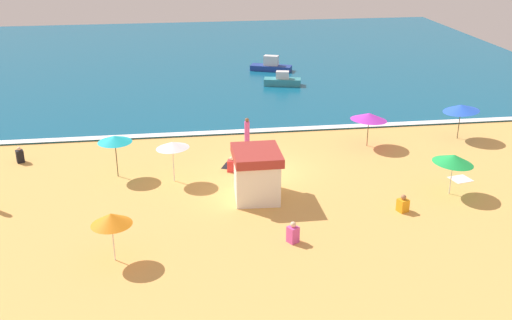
% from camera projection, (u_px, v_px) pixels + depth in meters
% --- Properties ---
extents(ground_plane, '(60.00, 60.00, 0.00)m').
position_uv_depth(ground_plane, '(263.00, 170.00, 33.08)').
color(ground_plane, '#E0A856').
extents(ocean_water, '(60.00, 44.00, 0.10)m').
position_uv_depth(ocean_water, '(220.00, 59.00, 58.74)').
color(ocean_water, '#0F567A').
rests_on(ocean_water, ground_plane).
extents(wave_breaker_foam, '(57.00, 0.70, 0.01)m').
position_uv_depth(wave_breaker_foam, '(248.00, 131.00, 38.82)').
color(wave_breaker_foam, white).
rests_on(wave_breaker_foam, ocean_water).
extents(lifeguard_cabana, '(2.29, 2.74, 2.47)m').
position_uv_depth(lifeguard_cabana, '(257.00, 174.00, 29.43)').
color(lifeguard_cabana, white).
rests_on(lifeguard_cabana, ground_plane).
extents(beach_umbrella_0, '(2.41, 2.39, 2.19)m').
position_uv_depth(beach_umbrella_0, '(454.00, 159.00, 29.53)').
color(beach_umbrella_0, silver).
rests_on(beach_umbrella_0, ground_plane).
extents(beach_umbrella_1, '(3.02, 3.02, 2.15)m').
position_uv_depth(beach_umbrella_1, '(369.00, 116.00, 35.86)').
color(beach_umbrella_1, '#4C3823').
rests_on(beach_umbrella_1, ground_plane).
extents(beach_umbrella_2, '(2.30, 2.29, 2.25)m').
position_uv_depth(beach_umbrella_2, '(172.00, 145.00, 30.94)').
color(beach_umbrella_2, silver).
rests_on(beach_umbrella_2, ground_plane).
extents(beach_umbrella_4, '(2.55, 2.53, 2.33)m').
position_uv_depth(beach_umbrella_4, '(461.00, 108.00, 37.04)').
color(beach_umbrella_4, '#4C3823').
rests_on(beach_umbrella_4, ground_plane).
extents(beach_umbrella_5, '(2.24, 2.24, 2.13)m').
position_uv_depth(beach_umbrella_5, '(111.00, 219.00, 23.70)').
color(beach_umbrella_5, silver).
rests_on(beach_umbrella_5, ground_plane).
extents(beach_umbrella_6, '(2.42, 2.42, 2.32)m').
position_uv_depth(beach_umbrella_6, '(115.00, 139.00, 31.48)').
color(beach_umbrella_6, '#4C3823').
rests_on(beach_umbrella_6, ground_plane).
extents(beachgoer_0, '(0.40, 0.40, 1.79)m').
position_uv_depth(beachgoer_0, '(247.00, 133.00, 36.23)').
color(beachgoer_0, '#D84CA5').
rests_on(beachgoer_0, ground_plane).
extents(beachgoer_2, '(0.52, 0.52, 0.85)m').
position_uv_depth(beachgoer_2, '(231.00, 165.00, 32.80)').
color(beachgoer_2, red).
rests_on(beachgoer_2, ground_plane).
extents(beachgoer_3, '(0.57, 0.57, 0.97)m').
position_uv_depth(beachgoer_3, '(293.00, 233.00, 25.62)').
color(beachgoer_3, '#D84CA5').
rests_on(beachgoer_3, ground_plane).
extents(beachgoer_4, '(0.57, 0.57, 0.86)m').
position_uv_depth(beachgoer_4, '(403.00, 204.00, 28.32)').
color(beachgoer_4, orange).
rests_on(beachgoer_4, ground_plane).
extents(beachgoer_5, '(0.51, 0.51, 0.93)m').
position_uv_depth(beachgoer_5, '(20.00, 156.00, 33.97)').
color(beachgoer_5, black).
rests_on(beachgoer_5, ground_plane).
extents(beach_towel_0, '(1.22, 1.15, 0.01)m').
position_uv_depth(beach_towel_0, '(460.00, 179.00, 31.92)').
color(beach_towel_0, white).
rests_on(beach_towel_0, ground_plane).
extents(beach_towel_1, '(1.60, 1.43, 0.01)m').
position_uv_depth(beach_towel_1, '(235.00, 167.00, 33.52)').
color(beach_towel_1, black).
rests_on(beach_towel_1, ground_plane).
extents(small_boat_0, '(3.81, 2.44, 1.35)m').
position_uv_depth(small_boat_0, '(271.00, 66.00, 53.82)').
color(small_boat_0, navy).
rests_on(small_boat_0, ocean_water).
extents(small_boat_1, '(3.15, 1.72, 1.17)m').
position_uv_depth(small_boat_1, '(282.00, 81.00, 49.14)').
color(small_boat_1, teal).
rests_on(small_boat_1, ocean_water).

